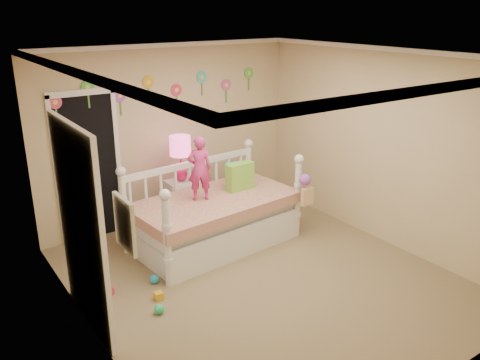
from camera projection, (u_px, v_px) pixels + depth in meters
floor at (262, 278)px, 5.92m from camera, size 4.00×4.50×0.01m
ceiling at (265, 55)px, 5.06m from camera, size 4.00×4.50×0.01m
back_wall at (170, 134)px, 7.24m from camera, size 4.00×0.01×2.60m
left_wall at (85, 216)px, 4.42m from camera, size 0.01×4.50×2.60m
right_wall at (383, 148)px, 6.56m from camera, size 0.01×4.50×2.60m
crown_molding at (265, 58)px, 5.07m from camera, size 4.00×4.50×0.06m
daybed at (214, 202)px, 6.59m from camera, size 2.32×1.38×1.21m
pillow_turquoise at (239, 175)px, 6.87m from camera, size 0.39×0.21×0.37m
pillow_lime at (240, 176)px, 6.80m from camera, size 0.41×0.18×0.38m
child at (199, 169)px, 6.36m from camera, size 0.36×0.30×0.85m
nightstand at (183, 204)px, 7.18m from camera, size 0.44×0.34×0.72m
table_lamp at (180, 151)px, 6.92m from camera, size 0.30×0.30×0.65m
closet_doorway at (88, 167)px, 6.65m from camera, size 0.90×0.04×2.07m
flower_decals at (163, 91)px, 6.97m from camera, size 3.40×0.02×0.50m
mirror_closet at (82, 229)px, 4.76m from camera, size 0.07×1.30×2.10m
wall_picture at (125, 224)px, 3.65m from camera, size 0.05×0.34×0.42m
hanging_bag at (305, 191)px, 6.63m from camera, size 0.20×0.16×0.36m
toy_scatter at (149, 288)px, 5.60m from camera, size 0.91×1.36×0.11m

